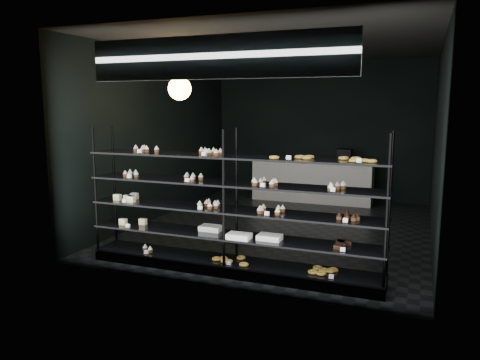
{
  "coord_description": "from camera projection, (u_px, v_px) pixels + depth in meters",
  "views": [
    {
      "loc": [
        2.28,
        -7.96,
        2.22
      ],
      "look_at": [
        -0.09,
        -1.9,
        1.16
      ],
      "focal_mm": 35.0,
      "sensor_mm": 36.0,
      "label": 1
    }
  ],
  "objects": [
    {
      "name": "pendant_lamp",
      "position": [
        180.0,
        89.0,
        7.18
      ],
      "size": [
        0.35,
        0.35,
        0.91
      ],
      "color": "black",
      "rests_on": "room"
    },
    {
      "name": "signage",
      "position": [
        215.0,
        57.0,
        5.36
      ],
      "size": [
        3.3,
        0.05,
        0.5
      ],
      "color": "#0D0F45",
      "rests_on": "room"
    },
    {
      "name": "display_shelf",
      "position": [
        229.0,
        226.0,
        6.15
      ],
      "size": [
        4.0,
        0.5,
        1.91
      ],
      "color": "black",
      "rests_on": "room"
    },
    {
      "name": "room",
      "position": [
        284.0,
        139.0,
        8.24
      ],
      "size": [
        5.01,
        6.01,
        3.2
      ],
      "color": "black",
      "rests_on": "ground"
    },
    {
      "name": "service_counter",
      "position": [
        313.0,
        180.0,
        10.72
      ],
      "size": [
        2.81,
        0.65,
        1.23
      ],
      "color": "silver",
      "rests_on": "room"
    }
  ]
}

